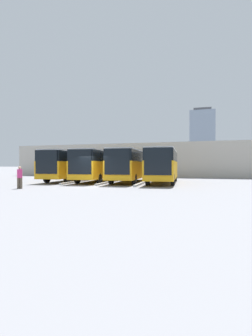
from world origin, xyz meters
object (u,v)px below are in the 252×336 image
bus_0 (163,164)px  bus_3 (71,165)px  bus_1 (130,165)px  pedestrian (20,177)px  bus_2 (99,165)px

bus_0 → bus_3: bearing=-6.2°
bus_0 → bus_1: bearing=-7.5°
bus_0 → pedestrian: size_ratio=6.51×
bus_0 → bus_2: 6.82m
bus_0 → bus_1: same height
bus_1 → bus_2: (3.41, 0.03, 0.00)m
bus_2 → bus_0: bearing=174.0°
bus_0 → bus_1: size_ratio=1.00×
bus_1 → bus_3: bearing=-5.6°
bus_3 → bus_2: bearing=173.3°
bus_3 → bus_0: bearing=173.8°
bus_0 → bus_2: (6.82, -0.12, 0.00)m
pedestrian → bus_2: bearing=-119.5°
bus_1 → bus_2: size_ratio=1.00×
bus_2 → bus_3: 3.41m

